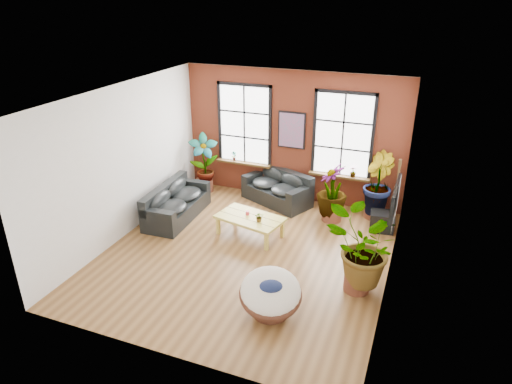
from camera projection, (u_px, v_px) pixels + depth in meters
room at (248, 179)px, 9.46m from camera, size 6.04×6.54×3.54m
sofa_back at (278, 188)px, 12.37m from camera, size 2.08×1.59×0.86m
sofa_left at (175, 203)px, 11.54m from camera, size 0.97×2.16×0.84m
coffee_table at (250, 219)px, 10.64m from camera, size 1.67×1.17×0.59m
papasan_chair at (271, 294)px, 8.05m from camera, size 1.46×1.46×0.84m
poster at (292, 130)px, 11.96m from camera, size 0.74×0.06×0.98m
tv_wall_unit at (395, 201)px, 8.96m from camera, size 0.13×1.86×1.20m
media_box at (382, 221)px, 10.96m from camera, size 0.62×0.54×0.47m
pot_back_left at (205, 185)px, 13.11m from camera, size 0.60×0.60×0.36m
pot_back_right at (375, 210)px, 11.61m from camera, size 0.65×0.65×0.38m
pot_right_wall at (357, 282)px, 8.79m from camera, size 0.62×0.62×0.37m
pot_mid at (332, 213)px, 11.46m from camera, size 0.65×0.65×0.36m
floor_plant_back_left at (204, 161)px, 12.79m from camera, size 0.98×0.91×1.55m
floor_plant_back_right at (377, 183)px, 11.30m from camera, size 0.96×1.05×1.56m
floor_plant_right_wall at (362, 250)px, 8.48m from camera, size 1.71×1.62×1.49m
floor_plant_mid at (332, 190)px, 11.24m from camera, size 0.90×0.90×1.33m
table_plant at (259, 217)px, 10.36m from camera, size 0.26×0.24×0.23m
sill_plant_left at (234, 156)px, 12.83m from camera, size 0.17×0.17×0.27m
sill_plant_right at (353, 172)px, 11.73m from camera, size 0.19×0.19×0.27m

